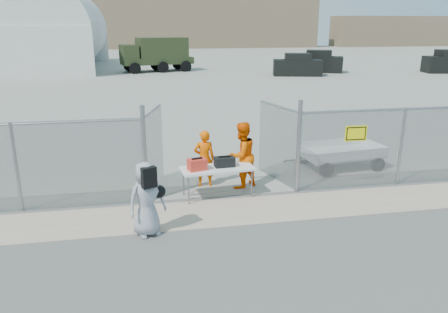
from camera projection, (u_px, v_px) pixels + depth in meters
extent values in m
plane|color=#575656|center=(241.00, 230.00, 9.63)|extent=(160.00, 160.00, 0.00)
cube|color=gray|center=(158.00, 65.00, 49.12)|extent=(160.00, 80.00, 0.01)
cube|color=#BFA58D|center=(232.00, 211.00, 10.57)|extent=(44.00, 1.60, 0.01)
cube|color=red|center=(197.00, 164.00, 11.06)|extent=(0.52, 0.41, 0.29)
cube|color=black|center=(224.00, 162.00, 11.34)|extent=(0.54, 0.34, 0.25)
imported|color=#FD5E01|center=(204.00, 159.00, 12.04)|extent=(0.60, 0.40, 1.60)
imported|color=#FD5E01|center=(242.00, 155.00, 11.91)|extent=(1.13, 1.06, 1.85)
imported|color=#9799A4|center=(147.00, 199.00, 9.21)|extent=(0.93, 0.78, 1.63)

